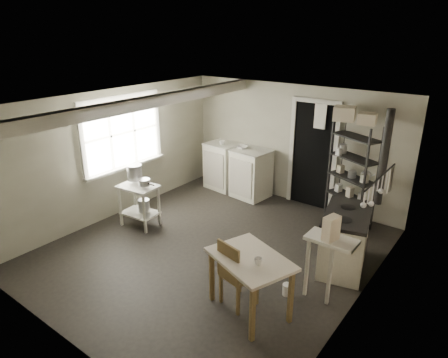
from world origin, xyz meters
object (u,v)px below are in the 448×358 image
Objects in this scene: base_cabinets at (237,171)px; shelf_rack at (352,172)px; prep_table at (139,204)px; stockpot at (135,172)px; stove at (345,239)px; flour_sack at (342,219)px; work_table at (250,284)px; chair at (239,270)px.

shelf_rack is at bearing 6.54° from base_cabinets.
prep_table is 3.72m from shelf_rack.
stockpot is 0.15× the size of shelf_rack.
stove is at bearing 15.10° from prep_table.
prep_table is 2.73× the size of stockpot.
shelf_rack reaches higher than flour_sack.
flour_sack is at bearing 30.69° from stockpot.
stockpot is at bearing 164.60° from work_table.
prep_table is 1.71× the size of flour_sack.
work_table is (2.80, -0.75, -0.02)m from prep_table.
flour_sack is (2.93, 1.87, -0.16)m from prep_table.
shelf_rack is 1.99× the size of chair.
base_cabinets is 1.52× the size of work_table.
chair is at bearing -69.99° from shelf_rack.
stockpot is at bearing -118.38° from shelf_rack.
shelf_rack reaches higher than prep_table.
flour_sack is at bearing 32.64° from prep_table.
base_cabinets is 1.39× the size of stove.
work_table is at bearing -15.40° from stockpot.
base_cabinets reaches higher than work_table.
prep_table is 3.48m from flour_sack.
stockpot is at bearing 155.55° from prep_table.
work_table is 2.28× the size of flour_sack.
base_cabinets is 3.82m from work_table.
stove is at bearing 71.94° from work_table.
stove reaches higher than work_table.
shelf_rack reaches higher than chair.
stockpot is 0.18× the size of base_cabinets.
stockpot is 3.75m from shelf_rack.
shelf_rack reaches higher than work_table.
prep_table is 0.82× the size of chair.
work_table is at bearing -14.95° from prep_table.
shelf_rack is at bearing 94.42° from stove.
flour_sack is at bearing -57.20° from shelf_rack.
chair is at bearing -128.12° from stove.
shelf_rack is at bearing 88.77° from work_table.
chair is (-0.18, 0.04, 0.10)m from work_table.
prep_table is 2.33m from base_cabinets.
stove is (2.87, -1.38, -0.02)m from base_cabinets.
stove is 1.08m from flour_sack.
chair reaches higher than stove.
prep_table is at bearing -116.41° from shelf_rack.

